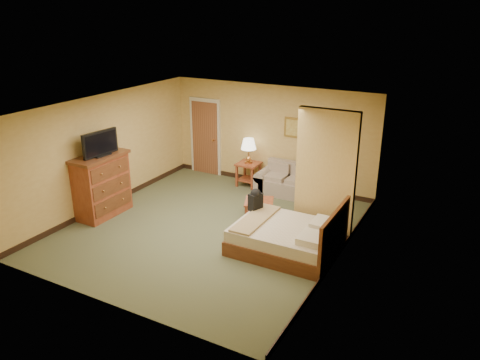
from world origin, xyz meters
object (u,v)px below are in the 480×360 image
Objects in this scene: coffee_table at (259,205)px; dresser at (101,185)px; bed at (288,238)px; loveseat at (288,184)px.

coffee_table is 3.51m from dresser.
dresser is (-3.14, -1.51, 0.42)m from coffee_table.
bed is (4.30, 0.40, -0.42)m from dresser.
loveseat is at bearing 112.87° from bed.
coffee_table is 1.60m from bed.
loveseat is 4.44m from dresser.
coffee_table is at bearing 136.30° from bed.
dresser is (-3.17, -3.07, 0.45)m from loveseat.
bed is at bearing 5.31° from dresser.
loveseat is at bearing 44.04° from dresser.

